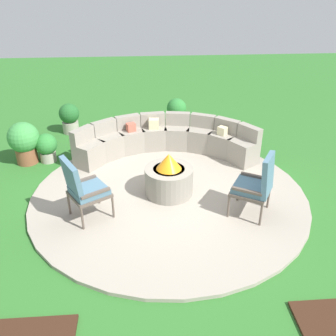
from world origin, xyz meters
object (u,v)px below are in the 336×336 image
object	(u,v)px
lounge_chair_front_left	(83,188)
potted_plant_0	(177,111)
lounge_chair_front_right	(257,184)
potted_plant_1	(70,117)
curved_stone_bench	(166,140)
potted_plant_3	(47,147)
potted_plant_2	(24,141)
fire_pit	(169,178)

from	to	relation	value
lounge_chair_front_left	potted_plant_0	bearing A→B (deg)	123.24
lounge_chair_front_right	potted_plant_1	xyz separation A→B (m)	(-3.49, 3.78, -0.22)
curved_stone_bench	potted_plant_3	world-z (taller)	curved_stone_bench
potted_plant_0	potted_plant_3	distance (m)	3.37
lounge_chair_front_right	potted_plant_2	bearing A→B (deg)	91.97
fire_pit	potted_plant_1	bearing A→B (deg)	125.45
lounge_chair_front_left	lounge_chair_front_right	distance (m)	2.68
fire_pit	lounge_chair_front_right	distance (m)	1.52
curved_stone_bench	lounge_chair_front_right	size ratio (longest dim) A/B	3.51
lounge_chair_front_left	potted_plant_3	size ratio (longest dim) A/B	1.77
potted_plant_2	lounge_chair_front_left	bearing A→B (deg)	-55.45
potted_plant_3	potted_plant_2	bearing A→B (deg)	-175.50
fire_pit	potted_plant_2	distance (m)	3.20
potted_plant_1	potted_plant_2	size ratio (longest dim) A/B	0.83
curved_stone_bench	potted_plant_1	world-z (taller)	curved_stone_bench
fire_pit	potted_plant_1	distance (m)	3.75
lounge_chair_front_right	potted_plant_1	distance (m)	5.15
lounge_chair_front_left	potted_plant_1	bearing A→B (deg)	160.39
curved_stone_bench	potted_plant_3	xyz separation A→B (m)	(-2.47, -0.04, -0.04)
potted_plant_1	potted_plant_2	xyz separation A→B (m)	(-0.65, -1.56, 0.09)
lounge_chair_front_left	potted_plant_3	bearing A→B (deg)	173.78
potted_plant_1	curved_stone_bench	bearing A→B (deg)	-33.66
potted_plant_0	potted_plant_2	size ratio (longest dim) A/B	0.81
potted_plant_0	potted_plant_2	world-z (taller)	potted_plant_2
lounge_chair_front_right	potted_plant_2	size ratio (longest dim) A/B	1.22
potted_plant_0	potted_plant_1	bearing A→B (deg)	-174.47
curved_stone_bench	lounge_chair_front_right	world-z (taller)	lounge_chair_front_right
lounge_chair_front_left	potted_plant_3	xyz separation A→B (m)	(-1.05, 2.16, -0.28)
lounge_chair_front_right	potted_plant_3	distance (m)	4.36
fire_pit	curved_stone_bench	size ratio (longest dim) A/B	0.22
curved_stone_bench	potted_plant_1	bearing A→B (deg)	146.34
potted_plant_1	fire_pit	bearing A→B (deg)	-54.55
lounge_chair_front_right	potted_plant_3	size ratio (longest dim) A/B	1.75
curved_stone_bench	lounge_chair_front_right	bearing A→B (deg)	-61.24
fire_pit	curved_stone_bench	world-z (taller)	fire_pit
potted_plant_0	potted_plant_3	size ratio (longest dim) A/B	1.17
fire_pit	potted_plant_1	size ratio (longest dim) A/B	1.15
potted_plant_1	potted_plant_2	distance (m)	1.69
fire_pit	potted_plant_2	xyz separation A→B (m)	(-2.83, 1.50, 0.12)
fire_pit	potted_plant_0	size ratio (longest dim) A/B	1.18
lounge_chair_front_right	potted_plant_3	bearing A→B (deg)	88.99
potted_plant_2	potted_plant_1	bearing A→B (deg)	67.41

